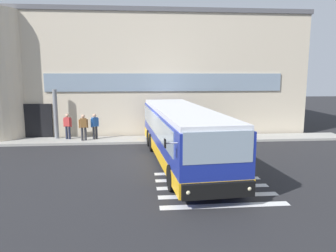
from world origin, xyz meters
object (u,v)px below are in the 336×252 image
(passenger_by_doorway, at_px, (83,126))
(entry_support_column, at_px, (56,114))
(passenger_near_column, at_px, (68,124))
(passenger_at_curb_edge, at_px, (95,125))
(bus_main_foreground, at_px, (182,136))

(passenger_by_doorway, bearing_deg, entry_support_column, 155.61)
(passenger_near_column, distance_m, passenger_by_doorway, 1.25)
(passenger_at_curb_edge, bearing_deg, passenger_by_doorway, -151.75)
(entry_support_column, relative_size, passenger_at_curb_edge, 1.93)
(bus_main_foreground, height_order, passenger_near_column, bus_main_foreground)
(entry_support_column, bearing_deg, bus_main_foreground, -37.99)
(bus_main_foreground, bearing_deg, entry_support_column, 142.01)
(entry_support_column, xyz_separation_m, passenger_by_doorway, (1.91, -0.86, -0.68))
(bus_main_foreground, distance_m, passenger_by_doorway, 7.57)
(passenger_at_curb_edge, bearing_deg, bus_main_foreground, -47.26)
(entry_support_column, relative_size, passenger_by_doorway, 1.93)
(passenger_near_column, bearing_deg, passenger_at_curb_edge, -7.43)
(passenger_near_column, bearing_deg, entry_support_column, 160.99)
(passenger_at_curb_edge, bearing_deg, entry_support_column, 168.82)
(passenger_near_column, xyz_separation_m, passenger_at_curb_edge, (1.76, -0.23, -0.03))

